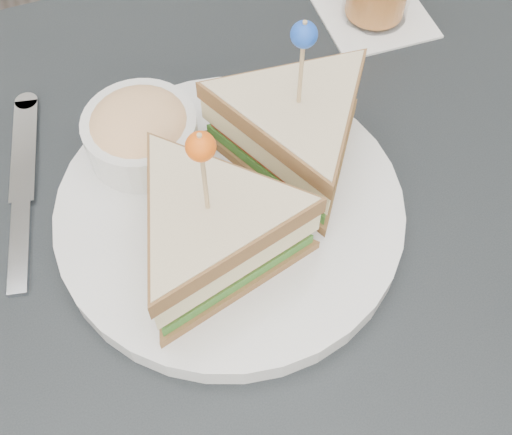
% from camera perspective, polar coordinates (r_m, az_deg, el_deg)
% --- Properties ---
extents(table, '(0.80, 0.80, 0.75)m').
position_cam_1_polar(table, '(0.62, -0.54, -7.28)').
color(table, black).
rests_on(table, ground).
extents(plate_meal, '(0.37, 0.37, 0.18)m').
position_cam_1_polar(plate_meal, '(0.53, -1.64, 3.18)').
color(plate_meal, white).
rests_on(plate_meal, table).
extents(cutlery_knife, '(0.07, 0.23, 0.01)m').
position_cam_1_polar(cutlery_knife, '(0.62, -20.07, 2.01)').
color(cutlery_knife, '#B8BCC3').
rests_on(cutlery_knife, table).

